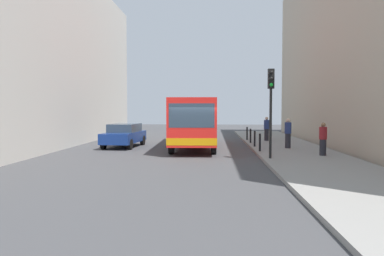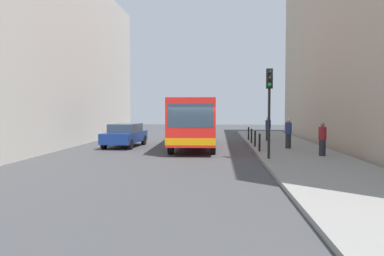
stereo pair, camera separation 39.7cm
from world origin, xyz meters
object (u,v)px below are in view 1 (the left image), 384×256
at_px(traffic_light, 271,96).
at_px(pedestrian_near_signal, 323,139).
at_px(bus, 194,120).
at_px(pedestrian_far_sidewalk, 267,129).
at_px(bollard_far, 250,136).
at_px(bollard_mid, 255,139).
at_px(bollard_near, 260,142).
at_px(car_beside_bus, 124,135).
at_px(bollard_farthest, 247,133).
at_px(pedestrian_mid_sidewalk, 288,133).

bearing_deg(traffic_light, pedestrian_near_signal, 24.84).
distance_m(bus, pedestrian_far_sidewalk, 6.06).
relative_size(bus, pedestrian_far_sidewalk, 6.47).
bearing_deg(bollard_far, bollard_mid, -90.00).
bearing_deg(bollard_far, bollard_near, -90.00).
bearing_deg(bus, car_beside_bus, 3.40).
relative_size(bollard_farthest, pedestrian_mid_sidewalk, 0.55).
bearing_deg(bus, pedestrian_far_sidewalk, -148.34).
xyz_separation_m(bus, car_beside_bus, (-4.44, -0.36, -0.94)).
xyz_separation_m(bus, bollard_far, (3.71, 1.37, -1.10)).
height_order(bus, bollard_far, bus).
relative_size(bollard_near, pedestrian_far_sidewalk, 0.55).
bearing_deg(pedestrian_far_sidewalk, bollard_farthest, 149.42).
height_order(traffic_light, pedestrian_far_sidewalk, traffic_light).
relative_size(bus, pedestrian_near_signal, 6.85).
bearing_deg(car_beside_bus, traffic_light, 146.62).
xyz_separation_m(car_beside_bus, bollard_near, (8.15, -3.32, -0.16)).
bearing_deg(pedestrian_mid_sidewalk, bollard_mid, -119.99).
xyz_separation_m(car_beside_bus, pedestrian_far_sidewalk, (9.49, 3.64, 0.22)).
relative_size(bollard_far, pedestrian_near_signal, 0.59).
xyz_separation_m(bus, traffic_light, (3.81, -6.71, 1.28)).
distance_m(bus, pedestrian_mid_sidewalk, 5.92).
distance_m(car_beside_bus, bollard_farthest, 9.20).
xyz_separation_m(bollard_near, bollard_farthest, (0.00, 7.58, 0.00)).
bearing_deg(bollard_near, bus, 135.25).
bearing_deg(pedestrian_far_sidewalk, car_beside_bus, -164.53).
height_order(car_beside_bus, bollard_mid, car_beside_bus).
xyz_separation_m(bus, pedestrian_near_signal, (6.55, -5.45, -0.77)).
distance_m(traffic_light, bollard_near, 3.86).
bearing_deg(pedestrian_mid_sidewalk, bollard_far, -157.60).
relative_size(bollard_farthest, pedestrian_far_sidewalk, 0.55).
bearing_deg(pedestrian_far_sidewalk, pedestrian_mid_sidewalk, -90.11).
bearing_deg(bollard_farthest, pedestrian_mid_sidewalk, -72.66).
relative_size(traffic_light, pedestrian_mid_sidewalk, 2.37).
bearing_deg(bus, pedestrian_near_signal, 138.97).
distance_m(bollard_mid, pedestrian_far_sidewalk, 4.64).
height_order(bus, bollard_near, bus).
height_order(pedestrian_near_signal, pedestrian_mid_sidewalk, pedestrian_mid_sidewalk).
xyz_separation_m(bollard_far, pedestrian_mid_sidewalk, (1.83, -3.32, 0.39)).
xyz_separation_m(bollard_far, bollard_farthest, (0.00, 2.53, 0.00)).
bearing_deg(pedestrian_near_signal, bollard_farthest, -157.31).
bearing_deg(bollard_mid, bus, 162.71).
bearing_deg(bollard_far, traffic_light, -89.29).
bearing_deg(car_beside_bus, pedestrian_mid_sidewalk, 175.14).
distance_m(bollard_near, pedestrian_mid_sidewalk, 2.54).
bearing_deg(bollard_farthest, bollard_far, -90.00).
bearing_deg(bus, bollard_far, -161.06).
height_order(bollard_farthest, pedestrian_far_sidewalk, pedestrian_far_sidewalk).
bearing_deg(traffic_light, bollard_farthest, 90.54).
bearing_deg(traffic_light, bus, 119.60).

